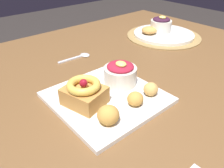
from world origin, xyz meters
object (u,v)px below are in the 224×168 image
Objects in this scene: berry_ramekin at (120,74)px; back_pastry at (149,30)px; back_plate at (164,34)px; fritter_back at (151,89)px; front_plate at (106,97)px; back_ramekin at (161,25)px; cake_slice at (84,93)px; fritter_front at (108,115)px; spoon at (79,57)px; fritter_middle at (135,99)px.

berry_ramekin is 0.44m from back_pastry.
berry_ramekin is at bearing -67.04° from back_plate.
fritter_back is 0.48m from back_pastry.
fritter_back reaches higher than front_plate.
back_ramekin reaches higher than fritter_back.
back_plate is at bearing 112.20° from front_plate.
cake_slice is 2.27× the size of fritter_front.
back_plate is (-0.29, 0.58, -0.02)m from fritter_front.
berry_ramekin reaches higher than cake_slice.
spoon is (-0.35, -0.00, -0.03)m from fritter_back.
spoon is at bearing 170.03° from fritter_middle.
back_ramekin is at bearing -3.16° from spoon.
fritter_front reaches higher than fritter_back.
front_plate reaches higher than spoon.
front_plate is 0.51m from back_pastry.
back_ramekin is (-0.23, 0.51, 0.04)m from front_plate.
cake_slice is at bearing -133.75° from fritter_middle.
fritter_back is at bearing 61.52° from cake_slice.
front_plate is at bearing -128.98° from fritter_back.
back_plate is at bearing 59.02° from back_pastry.
front_plate is 0.08m from berry_ramekin.
berry_ramekin is at bearing -166.93° from fritter_back.
back_plate is 4.03× the size of back_pastry.
fritter_back is (-0.01, 0.16, -0.00)m from fritter_front.
fritter_front is 0.61m from back_pastry.
back_plate is at bearing -6.11° from spoon.
back_ramekin is 0.75× the size of spoon.
cake_slice is 0.42× the size of back_plate.
spoon is at bearing -179.81° from fritter_back.
back_pastry is (-0.33, 0.52, -0.00)m from fritter_front.
back_ramekin is at bearing 115.25° from berry_ramekin.
berry_ramekin is 0.73× the size of spoon.
back_ramekin reaches higher than back_pastry.
fritter_back is at bearing 51.02° from front_plate.
cake_slice is at bearing -84.79° from berry_ramekin.
fritter_back is 0.59× the size of back_pastry.
fritter_front is (0.09, -0.06, 0.03)m from front_plate.
back_pastry reaches higher than spoon.
berry_ramekin is 2.24× the size of fritter_middle.
fritter_front is at bearing -1.14° from cake_slice.
back_plate reaches higher than front_plate.
berry_ramekin is at bearing -64.75° from back_ramekin.
cake_slice is 0.62m from back_ramekin.
fritter_front reaches higher than fritter_middle.
spoon is at bearing 175.19° from berry_ramekin.
front_plate is 0.29m from spoon.
fritter_front is at bearing -85.91° from fritter_back.
fritter_back is at bearing -54.14° from back_ramekin.
fritter_middle is 0.06m from fritter_back.
back_ramekin is (-0.21, 0.44, 0.01)m from berry_ramekin.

